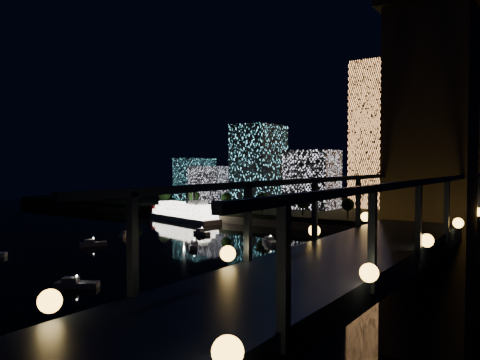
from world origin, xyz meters
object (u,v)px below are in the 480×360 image
(tower_cylindrical, at_px, (434,110))
(tower_rectangular, at_px, (378,135))
(truss_bridge, at_px, (460,221))
(riverboat, at_px, (181,212))

(tower_cylindrical, height_order, tower_rectangular, tower_cylindrical)
(truss_bridge, height_order, riverboat, truss_bridge)
(tower_rectangular, bearing_deg, tower_cylindrical, -30.09)
(tower_cylindrical, bearing_deg, truss_bridge, -75.54)
(tower_cylindrical, relative_size, truss_bridge, 0.33)
(tower_cylindrical, bearing_deg, riverboat, -154.46)
(riverboat, bearing_deg, truss_bridge, -28.55)
(truss_bridge, bearing_deg, tower_rectangular, 113.84)
(tower_rectangular, relative_size, truss_bridge, 0.27)
(tower_cylindrical, height_order, truss_bridge, tower_cylindrical)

